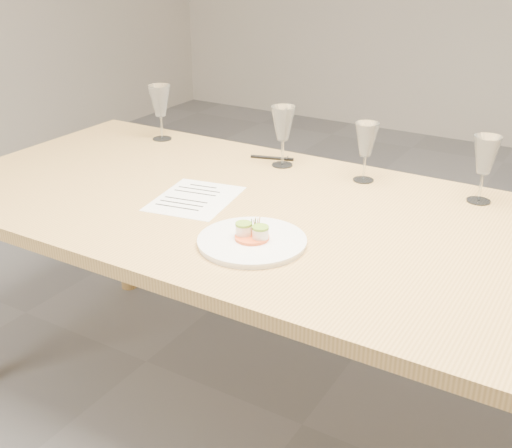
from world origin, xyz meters
The scene contains 9 objects.
ground centered at (0.00, 0.00, 0.00)m, with size 7.00×7.00×0.00m, color slate.
dining_table centered at (0.00, 0.00, 0.68)m, with size 2.40×1.00×0.75m.
dinner_plate centered at (-0.05, -0.23, 0.76)m, with size 0.28×0.28×0.07m.
recipe_sheet centered at (-0.36, -0.05, 0.75)m, with size 0.27×0.32×0.00m.
ballpoint_pen centered at (-0.35, 0.39, 0.76)m, with size 0.15×0.06×0.01m.
wine_glass_0 centered at (-0.84, 0.38, 0.90)m, with size 0.08×0.08×0.21m.
wine_glass_1 centered at (-0.28, 0.35, 0.90)m, with size 0.08×0.08×0.21m.
wine_glass_2 centered at (0.01, 0.36, 0.88)m, with size 0.08×0.08×0.19m.
wine_glass_3 centered at (0.38, 0.37, 0.89)m, with size 0.08×0.08×0.20m.
Camera 1 is at (0.72, -1.50, 1.48)m, focal length 45.00 mm.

